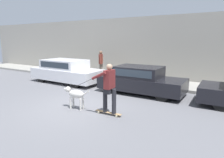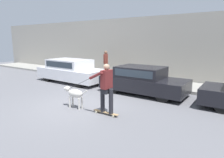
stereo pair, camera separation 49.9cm
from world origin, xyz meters
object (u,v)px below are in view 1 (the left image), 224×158
parked_car_0 (66,71)px  dog (76,94)px  pedestrian_with_bag (101,62)px  fire_hydrant (112,78)px  skateboarder (109,86)px  parked_car_1 (141,80)px

parked_car_0 → dog: (3.61, -3.28, -0.13)m
pedestrian_with_bag → fire_hydrant: (1.53, -1.16, -0.68)m
parked_car_0 → pedestrian_with_bag: size_ratio=2.64×
skateboarder → fire_hydrant: size_ratio=2.97×
parked_car_0 → dog: parked_car_0 is taller
dog → fire_hydrant: bearing=-81.7°
skateboarder → pedestrian_with_bag: pedestrian_with_bag is taller
parked_car_1 → fire_hydrant: parked_car_1 is taller
parked_car_0 → parked_car_1: (4.76, -0.00, -0.05)m
parked_car_0 → fire_hydrant: 2.77m
pedestrian_with_bag → parked_car_1: bearing=-54.4°
dog → pedestrian_with_bag: (-2.53, 5.34, 0.53)m
parked_car_1 → fire_hydrant: size_ratio=5.44×
parked_car_0 → skateboarder: (4.99, -3.17, 0.32)m
parked_car_1 → skateboarder: 3.20m
dog → skateboarder: 1.46m
dog → pedestrian_with_bag: size_ratio=0.64×
dog → fire_hydrant: 4.30m
parked_car_0 → fire_hydrant: bearing=19.9°
parked_car_1 → pedestrian_with_bag: (-3.68, 2.05, 0.44)m
parked_car_0 → dog: bearing=-41.3°
parked_car_1 → skateboarder: skateboarder is taller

